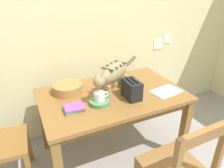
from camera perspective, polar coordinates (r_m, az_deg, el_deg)
wall_rear at (r=2.38m, az=-6.54°, el=15.47°), size 4.88×0.11×2.50m
dining_table at (r=2.05m, az=-0.00°, el=-4.67°), size 1.36×0.85×0.72m
cat at (r=1.90m, az=0.34°, el=2.79°), size 0.58×0.37×0.31m
saucer_bowl at (r=1.84m, az=-3.39°, el=-4.90°), size 0.18×0.18×0.04m
coffee_mug at (r=1.81m, az=-3.35°, el=-3.32°), size 0.13×0.09×0.08m
magazine at (r=2.11m, az=14.49°, el=-1.93°), size 0.32×0.24×0.01m
book_stack at (r=1.79m, az=-10.38°, el=-6.40°), size 0.18×0.15×0.04m
wicker_basket at (r=2.05m, az=-11.91°, el=-1.12°), size 0.28×0.28×0.09m
toaster at (r=1.91m, az=5.36°, el=-1.47°), size 0.12×0.20×0.18m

